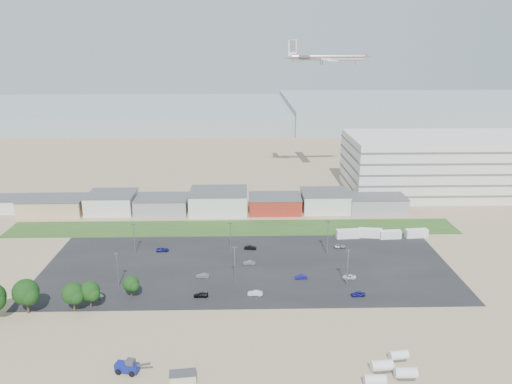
{
  "coord_description": "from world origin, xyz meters",
  "views": [
    {
      "loc": [
        4.14,
        -115.46,
        63.92
      ],
      "look_at": [
        7.49,
        22.0,
        22.45
      ],
      "focal_mm": 35.0,
      "sensor_mm": 36.0,
      "label": 1
    }
  ],
  "objects_px": {
    "airliner": "(328,57)",
    "parked_car_0": "(349,277)",
    "portable_shed": "(183,379)",
    "parked_car_2": "(358,294)",
    "storage_tank_nw": "(382,366)",
    "parked_car_3": "(201,295)",
    "parked_car_4": "(203,276)",
    "telehandler": "(127,366)",
    "parked_car_1": "(301,277)",
    "parked_car_10": "(95,296)",
    "parked_car_11": "(250,247)",
    "parked_car_13": "(255,293)",
    "parked_car_7": "(249,263)",
    "parked_car_8": "(340,246)",
    "box_trailer_a": "(348,234)",
    "parked_car_9": "(162,250)"
  },
  "relations": [
    {
      "from": "portable_shed",
      "to": "parked_car_2",
      "type": "xyz_separation_m",
      "value": [
        41.78,
        34.18,
        -0.69
      ]
    },
    {
      "from": "box_trailer_a",
      "to": "parked_car_3",
      "type": "relative_size",
      "value": 2.03
    },
    {
      "from": "parked_car_0",
      "to": "parked_car_1",
      "type": "distance_m",
      "value": 13.53
    },
    {
      "from": "parked_car_4",
      "to": "parked_car_8",
      "type": "distance_m",
      "value": 47.14
    },
    {
      "from": "parked_car_0",
      "to": "telehandler",
      "type": "bearing_deg",
      "value": -52.84
    },
    {
      "from": "telehandler",
      "to": "parked_car_4",
      "type": "distance_m",
      "value": 43.64
    },
    {
      "from": "portable_shed",
      "to": "parked_car_7",
      "type": "relative_size",
      "value": 1.41
    },
    {
      "from": "parked_car_9",
      "to": "parked_car_2",
      "type": "bearing_deg",
      "value": -122.86
    },
    {
      "from": "parked_car_4",
      "to": "parked_car_9",
      "type": "distance_m",
      "value": 23.66
    },
    {
      "from": "airliner",
      "to": "parked_car_13",
      "type": "xyz_separation_m",
      "value": [
        -34.62,
        -109.39,
        -56.82
      ]
    },
    {
      "from": "parked_car_10",
      "to": "parked_car_11",
      "type": "xyz_separation_m",
      "value": [
        40.93,
        30.71,
        0.02
      ]
    },
    {
      "from": "storage_tank_nw",
      "to": "box_trailer_a",
      "type": "height_order",
      "value": "box_trailer_a"
    },
    {
      "from": "telehandler",
      "to": "parked_car_1",
      "type": "distance_m",
      "value": 56.72
    },
    {
      "from": "telehandler",
      "to": "storage_tank_nw",
      "type": "bearing_deg",
      "value": 12.78
    },
    {
      "from": "airliner",
      "to": "parked_car_9",
      "type": "relative_size",
      "value": 10.17
    },
    {
      "from": "parked_car_3",
      "to": "parked_car_4",
      "type": "distance_m",
      "value": 11.13
    },
    {
      "from": "parked_car_2",
      "to": "parked_car_8",
      "type": "bearing_deg",
      "value": 175.38
    },
    {
      "from": "parked_car_7",
      "to": "parked_car_8",
      "type": "height_order",
      "value": "parked_car_7"
    },
    {
      "from": "parked_car_0",
      "to": "parked_car_2",
      "type": "bearing_deg",
      "value": 1.85
    },
    {
      "from": "parked_car_0",
      "to": "parked_car_8",
      "type": "distance_m",
      "value": 21.81
    },
    {
      "from": "storage_tank_nw",
      "to": "parked_car_7",
      "type": "bearing_deg",
      "value": 117.1
    },
    {
      "from": "parked_car_1",
      "to": "parked_car_13",
      "type": "height_order",
      "value": "parked_car_13"
    },
    {
      "from": "parked_car_2",
      "to": "parked_car_7",
      "type": "xyz_separation_m",
      "value": [
        -28.27,
        20.12,
        -0.02
      ]
    },
    {
      "from": "airliner",
      "to": "parked_car_1",
      "type": "bearing_deg",
      "value": -106.34
    },
    {
      "from": "telehandler",
      "to": "parked_car_2",
      "type": "xyz_separation_m",
      "value": [
        53.47,
        30.26,
        -0.94
      ]
    },
    {
      "from": "portable_shed",
      "to": "storage_tank_nw",
      "type": "xyz_separation_m",
      "value": [
        39.7,
        3.1,
        -0.01
      ]
    },
    {
      "from": "box_trailer_a",
      "to": "parked_car_2",
      "type": "xyz_separation_m",
      "value": [
        -5.45,
        -40.54,
        -0.84
      ]
    },
    {
      "from": "box_trailer_a",
      "to": "parked_car_3",
      "type": "distance_m",
      "value": 61.4
    },
    {
      "from": "airliner",
      "to": "parked_car_7",
      "type": "relative_size",
      "value": 10.82
    },
    {
      "from": "airliner",
      "to": "parked_car_10",
      "type": "xyz_separation_m",
      "value": [
        -76.42,
        -109.77,
        -56.84
      ]
    },
    {
      "from": "parked_car_3",
      "to": "parked_car_11",
      "type": "xyz_separation_m",
      "value": [
        13.34,
        30.84,
        0.09
      ]
    },
    {
      "from": "box_trailer_a",
      "to": "parked_car_7",
      "type": "distance_m",
      "value": 39.43
    },
    {
      "from": "parked_car_9",
      "to": "parked_car_10",
      "type": "distance_m",
      "value": 32.54
    },
    {
      "from": "telehandler",
      "to": "parked_car_10",
      "type": "bearing_deg",
      "value": 129.96
    },
    {
      "from": "parked_car_13",
      "to": "parked_car_8",
      "type": "bearing_deg",
      "value": 143.17
    },
    {
      "from": "portable_shed",
      "to": "parked_car_10",
      "type": "distance_m",
      "value": 44.12
    },
    {
      "from": "parked_car_7",
      "to": "telehandler",
      "type": "bearing_deg",
      "value": -25.55
    },
    {
      "from": "parked_car_3",
      "to": "parked_car_0",
      "type": "bearing_deg",
      "value": 102.98
    },
    {
      "from": "parked_car_2",
      "to": "parked_car_7",
      "type": "distance_m",
      "value": 34.7
    },
    {
      "from": "parked_car_4",
      "to": "airliner",
      "type": "bearing_deg",
      "value": 154.55
    },
    {
      "from": "parked_car_11",
      "to": "parked_car_13",
      "type": "relative_size",
      "value": 1.0
    },
    {
      "from": "parked_car_1",
      "to": "parked_car_7",
      "type": "distance_m",
      "value": 17.43
    },
    {
      "from": "parked_car_2",
      "to": "parked_car_4",
      "type": "relative_size",
      "value": 0.99
    },
    {
      "from": "portable_shed",
      "to": "parked_car_0",
      "type": "height_order",
      "value": "portable_shed"
    },
    {
      "from": "airliner",
      "to": "parked_car_0",
      "type": "relative_size",
      "value": 10.26
    },
    {
      "from": "portable_shed",
      "to": "parked_car_4",
      "type": "distance_m",
      "value": 45.89
    },
    {
      "from": "box_trailer_a",
      "to": "parked_car_0",
      "type": "distance_m",
      "value": 31.04
    },
    {
      "from": "airliner",
      "to": "parked_car_8",
      "type": "relative_size",
      "value": 11.21
    },
    {
      "from": "telehandler",
      "to": "parked_car_13",
      "type": "distance_m",
      "value": 41.08
    },
    {
      "from": "parked_car_0",
      "to": "parked_car_8",
      "type": "xyz_separation_m",
      "value": [
        1.44,
        21.77,
        0.07
      ]
    }
  ]
}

